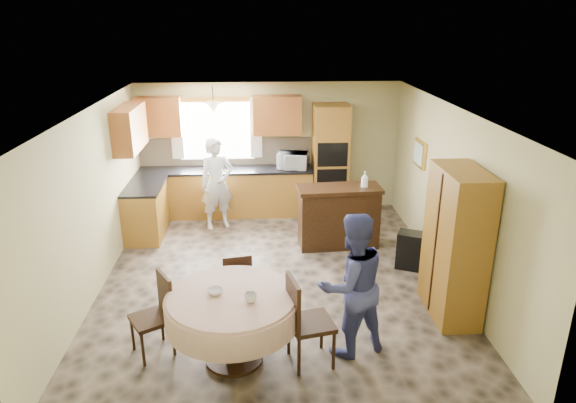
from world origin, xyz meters
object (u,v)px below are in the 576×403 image
(oven_tower, at_px, (330,160))
(chair_right, at_px, (304,317))
(person_dining, at_px, (352,285))
(sideboard, at_px, (338,218))
(cupboard, at_px, (456,244))
(person_sink, at_px, (217,184))
(chair_left, at_px, (157,311))
(chair_back, at_px, (237,281))
(dining_table, at_px, (232,310))

(oven_tower, bearing_deg, chair_right, -101.22)
(person_dining, bearing_deg, sideboard, -116.93)
(cupboard, bearing_deg, chair_right, -155.15)
(person_dining, bearing_deg, chair_right, -0.39)
(oven_tower, height_order, person_sink, oven_tower)
(chair_right, bearing_deg, oven_tower, -23.72)
(chair_left, height_order, chair_back, chair_left)
(cupboard, height_order, dining_table, cupboard)
(oven_tower, distance_m, chair_back, 4.01)
(sideboard, bearing_deg, chair_left, -135.52)
(cupboard, distance_m, person_sink, 4.45)
(oven_tower, xyz_separation_m, cupboard, (1.07, -3.71, -0.09))
(oven_tower, distance_m, chair_right, 4.74)
(chair_back, xyz_separation_m, person_dining, (1.31, -0.83, 0.36))
(chair_left, bearing_deg, chair_back, 98.50)
(dining_table, relative_size, chair_right, 1.37)
(chair_left, height_order, person_dining, person_dining)
(chair_back, relative_size, person_sink, 0.53)
(oven_tower, bearing_deg, person_dining, -94.73)
(chair_back, bearing_deg, chair_left, 28.64)
(oven_tower, bearing_deg, sideboard, -92.14)
(cupboard, relative_size, chair_right, 1.83)
(sideboard, bearing_deg, person_sink, 152.24)
(sideboard, bearing_deg, cupboard, -65.72)
(dining_table, bearing_deg, person_dining, 4.84)
(oven_tower, relative_size, chair_left, 2.21)
(sideboard, height_order, chair_right, chair_right)
(sideboard, xyz_separation_m, chair_back, (-1.62, -2.05, 0.00))
(cupboard, height_order, chair_right, cupboard)
(chair_left, height_order, chair_right, chair_right)
(chair_left, bearing_deg, cupboard, 69.03)
(sideboard, xyz_separation_m, dining_table, (-1.63, -2.98, 0.17))
(chair_right, relative_size, person_dining, 0.63)
(oven_tower, xyz_separation_m, person_sink, (-2.12, -0.61, -0.23))
(cupboard, bearing_deg, chair_left, -170.68)
(chair_back, distance_m, chair_right, 1.28)
(chair_right, bearing_deg, cupboard, -77.65)
(cupboard, distance_m, dining_table, 2.90)
(chair_back, bearing_deg, dining_table, 79.05)
(oven_tower, xyz_separation_m, chair_right, (-0.92, -4.63, -0.47))
(oven_tower, bearing_deg, cupboard, -73.91)
(chair_right, xyz_separation_m, person_dining, (0.55, 0.21, 0.26))
(sideboard, distance_m, cupboard, 2.48)
(cupboard, distance_m, chair_left, 3.70)
(dining_table, distance_m, chair_right, 0.78)
(dining_table, xyz_separation_m, chair_left, (-0.86, 0.23, -0.12))
(oven_tower, distance_m, cupboard, 3.86)
(sideboard, height_order, dining_table, sideboard)
(dining_table, height_order, chair_left, chair_left)
(cupboard, height_order, person_dining, cupboard)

